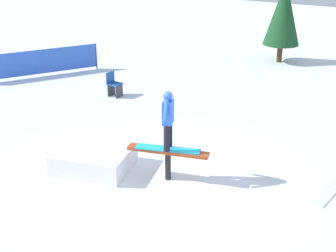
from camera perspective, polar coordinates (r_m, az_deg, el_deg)
name	(u,v)px	position (r m, az deg, el deg)	size (l,w,h in m)	color
ground_plane	(168,179)	(11.36, 0.00, -6.47)	(60.00, 60.00, 0.00)	white
rail_feature	(168,155)	(11.05, 0.00, -3.51)	(1.96, 0.76, 0.79)	black
snow_kicker_ramp	(94,159)	(11.85, -9.00, -3.99)	(1.80, 1.50, 0.53)	white
main_rider_on_rail	(168,121)	(10.70, 0.00, 0.56)	(1.55, 0.74, 1.44)	#1FB4D7
loose_snowboard_white	(328,193)	(11.35, 18.90, -7.79)	(1.31, 0.28, 0.02)	white
folding_chair	(114,85)	(16.95, -6.62, 5.00)	(0.45, 0.45, 0.88)	#3F3F44
safety_fence	(38,62)	(19.83, -15.53, 7.51)	(2.64, 4.27, 1.10)	blue
pine_tree_near	(283,13)	(21.64, 13.89, 13.28)	(1.60, 1.60, 3.64)	#4C331E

